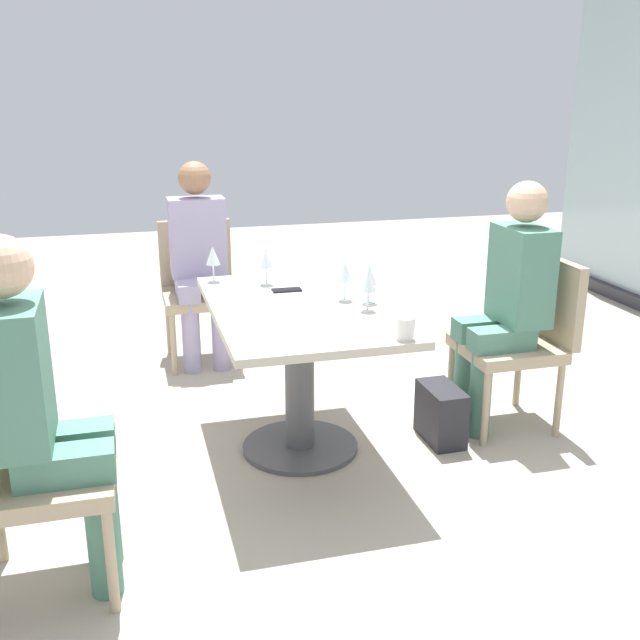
{
  "coord_description": "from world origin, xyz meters",
  "views": [
    {
      "loc": [
        3.19,
        -0.76,
        1.69
      ],
      "look_at": [
        0.0,
        0.1,
        0.65
      ],
      "focal_mm": 41.84,
      "sensor_mm": 36.0,
      "label": 1
    }
  ],
  "objects_px": {
    "cell_phone_on_table": "(288,290)",
    "wine_glass_3": "(213,257)",
    "chair_near_window": "(525,332)",
    "wine_glass_0": "(345,273)",
    "dining_table_main": "(299,345)",
    "person_front_right": "(38,402)",
    "wine_glass_1": "(368,282)",
    "handbag_0": "(441,414)",
    "chair_front_right": "(10,462)",
    "person_near_window": "(509,295)",
    "wine_glass_4": "(266,259)",
    "wine_glass_2": "(369,275)",
    "coffee_cup": "(405,328)",
    "person_side_end": "(199,255)",
    "chair_side_end": "(199,282)"
  },
  "relations": [
    {
      "from": "wine_glass_3",
      "to": "handbag_0",
      "type": "xyz_separation_m",
      "value": [
        0.62,
        1.02,
        -0.72
      ]
    },
    {
      "from": "chair_front_right",
      "to": "wine_glass_2",
      "type": "distance_m",
      "value": 1.71
    },
    {
      "from": "dining_table_main",
      "to": "wine_glass_4",
      "type": "relative_size",
      "value": 6.94
    },
    {
      "from": "wine_glass_1",
      "to": "chair_near_window",
      "type": "bearing_deg",
      "value": 100.51
    },
    {
      "from": "chair_front_right",
      "to": "person_near_window",
      "type": "relative_size",
      "value": 0.69
    },
    {
      "from": "chair_near_window",
      "to": "person_side_end",
      "type": "bearing_deg",
      "value": -132.01
    },
    {
      "from": "dining_table_main",
      "to": "wine_glass_0",
      "type": "xyz_separation_m",
      "value": [
        -0.02,
        0.22,
        0.33
      ]
    },
    {
      "from": "chair_near_window",
      "to": "wine_glass_0",
      "type": "bearing_deg",
      "value": -91.18
    },
    {
      "from": "chair_near_window",
      "to": "wine_glass_2",
      "type": "height_order",
      "value": "wine_glass_2"
    },
    {
      "from": "coffee_cup",
      "to": "handbag_0",
      "type": "relative_size",
      "value": 0.3
    },
    {
      "from": "chair_front_right",
      "to": "handbag_0",
      "type": "relative_size",
      "value": 2.9
    },
    {
      "from": "person_front_right",
      "to": "chair_near_window",
      "type": "bearing_deg",
      "value": 109.17
    },
    {
      "from": "dining_table_main",
      "to": "wine_glass_3",
      "type": "xyz_separation_m",
      "value": [
        -0.53,
        -0.32,
        0.33
      ]
    },
    {
      "from": "wine_glass_2",
      "to": "coffee_cup",
      "type": "relative_size",
      "value": 2.06
    },
    {
      "from": "cell_phone_on_table",
      "to": "wine_glass_3",
      "type": "bearing_deg",
      "value": -128.91
    },
    {
      "from": "cell_phone_on_table",
      "to": "dining_table_main",
      "type": "bearing_deg",
      "value": -0.02
    },
    {
      "from": "person_near_window",
      "to": "coffee_cup",
      "type": "distance_m",
      "value": 0.97
    },
    {
      "from": "cell_phone_on_table",
      "to": "wine_glass_0",
      "type": "bearing_deg",
      "value": 43.64
    },
    {
      "from": "wine_glass_1",
      "to": "handbag_0",
      "type": "bearing_deg",
      "value": 101.02
    },
    {
      "from": "wine_glass_1",
      "to": "cell_phone_on_table",
      "type": "relative_size",
      "value": 1.28
    },
    {
      "from": "chair_front_right",
      "to": "handbag_0",
      "type": "distance_m",
      "value": 2.03
    },
    {
      "from": "wine_glass_4",
      "to": "person_front_right",
      "type": "bearing_deg",
      "value": -40.11
    },
    {
      "from": "dining_table_main",
      "to": "wine_glass_2",
      "type": "xyz_separation_m",
      "value": [
        0.05,
        0.32,
        0.33
      ]
    },
    {
      "from": "wine_glass_2",
      "to": "wine_glass_4",
      "type": "bearing_deg",
      "value": -139.12
    },
    {
      "from": "chair_near_window",
      "to": "chair_front_right",
      "type": "distance_m",
      "value": 2.48
    },
    {
      "from": "dining_table_main",
      "to": "wine_glass_4",
      "type": "bearing_deg",
      "value": -169.7
    },
    {
      "from": "person_front_right",
      "to": "dining_table_main",
      "type": "bearing_deg",
      "value": 126.16
    },
    {
      "from": "chair_front_right",
      "to": "cell_phone_on_table",
      "type": "height_order",
      "value": "chair_front_right"
    },
    {
      "from": "wine_glass_4",
      "to": "dining_table_main",
      "type": "bearing_deg",
      "value": 10.3
    },
    {
      "from": "chair_side_end",
      "to": "wine_glass_1",
      "type": "xyz_separation_m",
      "value": [
        1.62,
        0.58,
        0.37
      ]
    },
    {
      "from": "person_front_right",
      "to": "person_side_end",
      "type": "relative_size",
      "value": 1.0
    },
    {
      "from": "chair_side_end",
      "to": "wine_glass_1",
      "type": "height_order",
      "value": "wine_glass_1"
    },
    {
      "from": "dining_table_main",
      "to": "person_front_right",
      "type": "bearing_deg",
      "value": -53.84
    },
    {
      "from": "wine_glass_0",
      "to": "cell_phone_on_table",
      "type": "relative_size",
      "value": 1.28
    },
    {
      "from": "chair_near_window",
      "to": "wine_glass_4",
      "type": "xyz_separation_m",
      "value": [
        -0.4,
        -1.25,
        0.37
      ]
    },
    {
      "from": "chair_near_window",
      "to": "wine_glass_0",
      "type": "distance_m",
      "value": 1.02
    },
    {
      "from": "cell_phone_on_table",
      "to": "handbag_0",
      "type": "xyz_separation_m",
      "value": [
        0.34,
        0.69,
        -0.59
      ]
    },
    {
      "from": "person_side_end",
      "to": "wine_glass_1",
      "type": "height_order",
      "value": "person_side_end"
    },
    {
      "from": "wine_glass_1",
      "to": "coffee_cup",
      "type": "relative_size",
      "value": 2.06
    },
    {
      "from": "dining_table_main",
      "to": "wine_glass_2",
      "type": "distance_m",
      "value": 0.46
    },
    {
      "from": "person_near_window",
      "to": "cell_phone_on_table",
      "type": "distance_m",
      "value": 1.1
    },
    {
      "from": "chair_near_window",
      "to": "cell_phone_on_table",
      "type": "distance_m",
      "value": 1.22
    },
    {
      "from": "wine_glass_3",
      "to": "handbag_0",
      "type": "bearing_deg",
      "value": 58.79
    },
    {
      "from": "chair_near_window",
      "to": "cell_phone_on_table",
      "type": "xyz_separation_m",
      "value": [
        -0.26,
        -1.17,
        0.24
      ]
    },
    {
      "from": "chair_side_end",
      "to": "handbag_0",
      "type": "xyz_separation_m",
      "value": [
        1.53,
        1.01,
        -0.36
      ]
    },
    {
      "from": "wine_glass_1",
      "to": "coffee_cup",
      "type": "bearing_deg",
      "value": 2.65
    },
    {
      "from": "person_near_window",
      "to": "person_side_end",
      "type": "relative_size",
      "value": 1.0
    },
    {
      "from": "chair_near_window",
      "to": "person_front_right",
      "type": "bearing_deg",
      "value": -70.83
    },
    {
      "from": "handbag_0",
      "to": "dining_table_main",
      "type": "bearing_deg",
      "value": -97.68
    },
    {
      "from": "chair_front_right",
      "to": "handbag_0",
      "type": "height_order",
      "value": "chair_front_right"
    }
  ]
}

